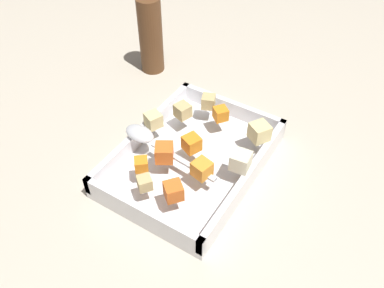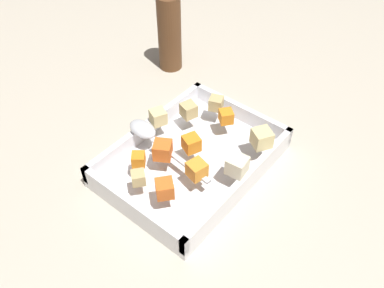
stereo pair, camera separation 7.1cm
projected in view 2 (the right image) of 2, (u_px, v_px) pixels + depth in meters
name	position (u px, v px, depth m)	size (l,w,h in m)	color
ground_plane	(182.00, 164.00, 0.81)	(4.00, 4.00, 0.00)	#BCB29E
baking_dish	(192.00, 161.00, 0.79)	(0.33, 0.24, 0.05)	silver
carrot_chunk_center	(191.00, 143.00, 0.75)	(0.03, 0.03, 0.03)	orange
carrot_chunk_corner_sw	(165.00, 189.00, 0.68)	(0.03, 0.03, 0.03)	orange
carrot_chunk_near_left	(197.00, 170.00, 0.71)	(0.03, 0.03, 0.03)	orange
carrot_chunk_corner_ne	(138.00, 159.00, 0.73)	(0.02, 0.02, 0.02)	orange
carrot_chunk_corner_se	(226.00, 116.00, 0.81)	(0.03, 0.03, 0.03)	orange
carrot_chunk_front_center	(163.00, 150.00, 0.74)	(0.03, 0.03, 0.03)	orange
potato_chunk_back_center	(237.00, 165.00, 0.71)	(0.03, 0.03, 0.03)	beige
potato_chunk_under_handle	(216.00, 103.00, 0.84)	(0.03, 0.03, 0.03)	tan
potato_chunk_corner_nw	(262.00, 138.00, 0.76)	(0.03, 0.03, 0.03)	#E0CC89
potato_chunk_mid_left	(158.00, 117.00, 0.81)	(0.03, 0.03, 0.03)	#E0CC89
potato_chunk_far_right	(139.00, 178.00, 0.70)	(0.02, 0.02, 0.02)	tan
potato_chunk_heap_side	(189.00, 110.00, 0.82)	(0.03, 0.03, 0.03)	tan
serving_spoon	(147.00, 133.00, 0.78)	(0.05, 0.21, 0.02)	silver
pepper_mill	(169.00, 33.00, 0.98)	(0.06, 0.06, 0.21)	brown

